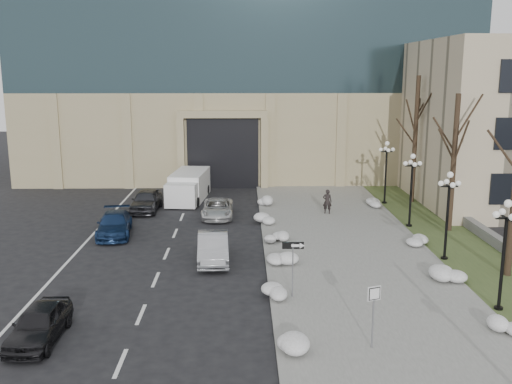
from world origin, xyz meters
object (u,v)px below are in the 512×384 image
keep_sign (374,304)px  lamppost_d (386,164)px  car_a (39,324)px  car_d (218,208)px  lamppost_a (505,240)px  car_e (146,200)px  lamppost_b (448,204)px  pedestrian (327,201)px  one_way_sign (297,252)px  lamppost_c (412,180)px  car_b (213,248)px  car_c (114,224)px  box_truck (189,187)px

keep_sign → lamppost_d: bearing=55.3°
car_a → keep_sign: keep_sign is taller
car_d → lamppost_a: bearing=-52.6°
car_e → car_d: bearing=-18.6°
lamppost_a → lamppost_b: same height
pedestrian → one_way_sign: bearing=91.6°
lamppost_c → lamppost_d: size_ratio=1.00×
one_way_sign → lamppost_d: bearing=66.3°
car_b → car_c: size_ratio=0.94×
car_d → lamppost_c: lamppost_c is taller
car_c → pedestrian: (13.64, 4.65, 0.28)m
keep_sign → lamppost_c: (6.02, 16.27, 1.29)m
car_b → lamppost_d: 17.84m
lamppost_a → keep_sign: bearing=-151.5°
lamppost_b → lamppost_c: same height
car_a → lamppost_d: size_ratio=0.83×
lamppost_b → car_e: bearing=147.1°
car_d → lamppost_a: lamppost_a is taller
car_a → box_truck: box_truck is taller
box_truck → one_way_sign: bearing=-66.1°
car_c → lamppost_c: lamppost_c is taller
pedestrian → box_truck: 11.23m
lamppost_b → lamppost_d: 13.00m
box_truck → lamppost_d: bearing=-1.4°
pedestrian → box_truck: size_ratio=0.25×
car_b → car_e: size_ratio=1.00×
pedestrian → lamppost_b: bearing=130.8°
car_b → keep_sign: (6.17, -9.94, 1.04)m
pedestrian → lamppost_b: size_ratio=0.36×
car_d → lamppost_d: lamppost_d is taller
car_b → keep_sign: size_ratio=1.86×
lamppost_d → pedestrian: bearing=-146.5°
car_a → lamppost_a: 18.42m
keep_sign → lamppost_b: bearing=38.4°
car_b → one_way_sign: 6.66m
box_truck → car_e: bearing=-121.6°
one_way_sign → keep_sign: size_ratio=1.08×
car_b → lamppost_d: size_ratio=0.94×
car_b → keep_sign: 11.74m
car_a → keep_sign: size_ratio=1.63×
car_b → lamppost_b: lamppost_b is taller
car_d → lamppost_d: bearing=15.7°
pedestrian → lamppost_c: bearing=160.0°
car_b → lamppost_b: size_ratio=0.94×
car_c → lamppost_d: size_ratio=1.00×
car_b → pedestrian: size_ratio=2.63×
car_b → car_d: (-0.17, 9.27, -0.12)m
one_way_sign → lamppost_d: 19.89m
car_a → car_b: car_b is taller
box_truck → lamppost_a: bearing=-49.5°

